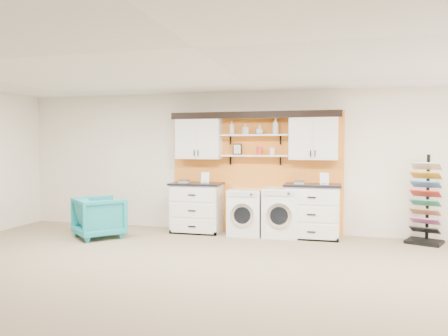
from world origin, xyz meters
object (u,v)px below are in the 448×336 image
(base_cabinet_right, at_px, (312,211))
(washer, at_px, (246,212))
(base_cabinet_left, at_px, (197,208))
(armchair, at_px, (99,217))
(sample_rack, at_px, (425,215))
(dryer, at_px, (281,212))

(base_cabinet_right, height_order, washer, base_cabinet_right)
(base_cabinet_left, distance_m, washer, 1.00)
(base_cabinet_left, distance_m, armchair, 1.87)
(washer, bearing_deg, sample_rack, 0.62)
(base_cabinet_right, distance_m, dryer, 0.58)
(dryer, relative_size, armchair, 1.10)
(base_cabinet_left, xyz_separation_m, washer, (1.00, -0.00, -0.05))
(base_cabinet_left, relative_size, dryer, 1.09)
(dryer, xyz_separation_m, armchair, (-3.31, -0.91, -0.08))
(base_cabinet_right, relative_size, dryer, 1.12)
(armchair, bearing_deg, sample_rack, -128.85)
(sample_rack, bearing_deg, washer, -155.25)
(base_cabinet_right, bearing_deg, sample_rack, 0.93)
(sample_rack, height_order, armchair, sample_rack)
(washer, distance_m, dryer, 0.68)
(armchair, bearing_deg, base_cabinet_right, -124.80)
(dryer, height_order, sample_rack, sample_rack)
(base_cabinet_right, bearing_deg, armchair, -166.74)
(dryer, xyz_separation_m, sample_rack, (2.54, 0.03, 0.05))
(washer, height_order, sample_rack, sample_rack)
(washer, relative_size, dryer, 0.96)
(dryer, distance_m, armchair, 3.43)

